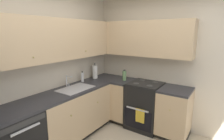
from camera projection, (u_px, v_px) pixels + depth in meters
name	position (u px, v px, depth m)	size (l,w,h in m)	color
wall_back	(36.00, 68.00, 2.83)	(3.63, 0.05, 2.62)	beige
wall_right	(174.00, 63.00, 3.36)	(0.05, 3.38, 2.62)	beige
lower_cabinets_back	(73.00, 114.00, 3.18)	(1.47, 0.62, 0.86)	tan
countertop_back	(72.00, 90.00, 3.09)	(2.67, 0.60, 0.04)	#2D2D33
lower_cabinets_right	(154.00, 109.00, 3.41)	(0.62, 1.46, 0.86)	tan
countertop_right	(155.00, 86.00, 3.31)	(0.60, 1.46, 0.03)	#2D2D33
oven_range	(145.00, 105.00, 3.52)	(0.68, 0.62, 1.05)	black
upper_cabinets_back	(56.00, 40.00, 2.86)	(2.35, 0.34, 0.67)	tan
upper_cabinets_right	(140.00, 38.00, 3.47)	(0.32, 2.01, 0.67)	tan
sink	(76.00, 91.00, 3.13)	(0.62, 0.40, 0.10)	#B7B7BC
faucet	(68.00, 80.00, 3.21)	(0.07, 0.16, 0.21)	silver
soap_bottle	(82.00, 77.00, 3.53)	(0.06, 0.06, 0.22)	silver
paper_towel_roll	(95.00, 72.00, 3.81)	(0.11, 0.11, 0.35)	white
oil_bottle	(124.00, 75.00, 3.65)	(0.08, 0.08, 0.22)	#729E66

